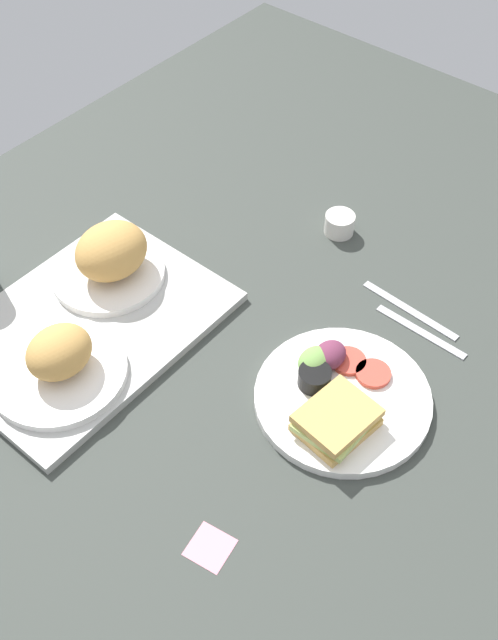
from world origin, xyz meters
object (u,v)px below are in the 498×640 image
(plate_with_salad, at_px, (338,396))
(sticky_note, at_px, (210,547))
(fork, at_px, (421,331))
(knife, at_px, (410,310))
(bread_plate_far, at_px, (110,258))
(bread_plate_near, at_px, (59,361))
(serving_tray, at_px, (86,326))
(espresso_cup, at_px, (340,224))

(plate_with_salad, distance_m, sticky_note, 0.30)
(fork, bearing_deg, knife, -36.08)
(bread_plate_far, relative_size, fork, 1.17)
(bread_plate_near, xyz_separation_m, bread_plate_far, (0.20, 0.10, 0.01))
(serving_tray, relative_size, plate_with_salad, 1.64)
(bread_plate_far, bearing_deg, espresso_cup, -32.42)
(bread_plate_near, height_order, fork, bread_plate_near)
(serving_tray, bearing_deg, bread_plate_far, 22.69)
(knife, bearing_deg, serving_tray, 46.90)
(espresso_cup, distance_m, knife, 0.23)
(bread_plate_far, bearing_deg, serving_tray, -157.31)
(espresso_cup, xyz_separation_m, sticky_note, (-0.63, -0.23, -0.02))
(bread_plate_far, height_order, knife, bread_plate_far)
(bread_plate_far, xyz_separation_m, espresso_cup, (0.36, -0.23, -0.04))
(fork, height_order, knife, same)
(serving_tray, xyz_separation_m, bread_plate_far, (0.11, 0.04, 0.05))
(serving_tray, height_order, bread_plate_near, bread_plate_near)
(plate_with_salad, relative_size, fork, 1.62)
(bread_plate_far, relative_size, plate_with_salad, 0.72)
(sticky_note, bearing_deg, knife, 2.26)
(espresso_cup, bearing_deg, plate_with_salad, -144.97)
(knife, xyz_separation_m, sticky_note, (-0.54, -0.02, -0.00))
(knife, height_order, sticky_note, knife)
(plate_with_salad, relative_size, knife, 1.45)
(bread_plate_near, bearing_deg, sticky_note, -99.59)
(bread_plate_near, height_order, sticky_note, bread_plate_near)
(serving_tray, height_order, plate_with_salad, plate_with_salad)
(serving_tray, distance_m, fork, 0.56)
(serving_tray, relative_size, espresso_cup, 8.04)
(bread_plate_far, bearing_deg, bread_plate_near, -154.58)
(espresso_cup, distance_m, fork, 0.28)
(sticky_note, bearing_deg, espresso_cup, 20.31)
(serving_tray, bearing_deg, fork, -51.03)
(fork, distance_m, knife, 0.05)
(plate_with_salad, bearing_deg, sticky_note, -178.96)
(bread_plate_far, distance_m, knife, 0.52)
(knife, relative_size, sticky_note, 3.39)
(bread_plate_near, bearing_deg, serving_tray, 28.34)
(serving_tray, relative_size, sticky_note, 8.04)
(serving_tray, xyz_separation_m, espresso_cup, (0.47, -0.19, 0.01))
(plate_with_salad, bearing_deg, bread_plate_far, 94.98)
(bread_plate_far, xyz_separation_m, fork, (0.25, -0.48, -0.06))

